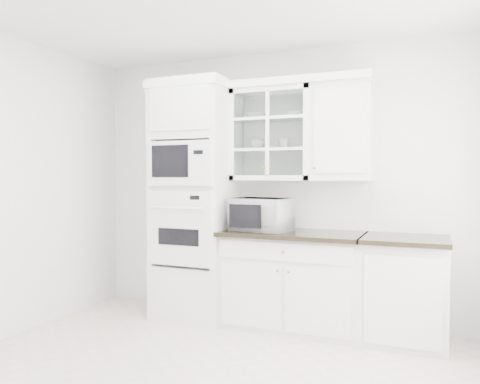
% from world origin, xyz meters
% --- Properties ---
extents(room_shell, '(4.00, 3.50, 2.70)m').
position_xyz_m(room_shell, '(0.00, 0.43, 1.78)').
color(room_shell, white).
rests_on(room_shell, ground).
extents(oven_column, '(0.76, 0.68, 2.40)m').
position_xyz_m(oven_column, '(-0.75, 1.42, 1.20)').
color(oven_column, white).
rests_on(oven_column, ground).
extents(base_cabinet_run, '(1.32, 0.67, 0.92)m').
position_xyz_m(base_cabinet_run, '(0.28, 1.45, 0.46)').
color(base_cabinet_run, white).
rests_on(base_cabinet_run, ground).
extents(extra_base_cabinet, '(0.72, 0.67, 0.92)m').
position_xyz_m(extra_base_cabinet, '(1.28, 1.45, 0.46)').
color(extra_base_cabinet, white).
rests_on(extra_base_cabinet, ground).
extents(upper_cabinet_glass, '(0.80, 0.33, 0.90)m').
position_xyz_m(upper_cabinet_glass, '(0.03, 1.58, 1.85)').
color(upper_cabinet_glass, white).
rests_on(upper_cabinet_glass, room_shell).
extents(upper_cabinet_solid, '(0.55, 0.33, 0.90)m').
position_xyz_m(upper_cabinet_solid, '(0.71, 1.58, 1.85)').
color(upper_cabinet_solid, white).
rests_on(upper_cabinet_solid, room_shell).
extents(crown_molding, '(2.14, 0.38, 0.07)m').
position_xyz_m(crown_molding, '(-0.07, 1.56, 2.33)').
color(crown_molding, white).
rests_on(crown_molding, room_shell).
extents(countertop_microwave, '(0.61, 0.53, 0.31)m').
position_xyz_m(countertop_microwave, '(-0.01, 1.40, 1.08)').
color(countertop_microwave, white).
rests_on(countertop_microwave, base_cabinet_run).
extents(bowl_a, '(0.29, 0.29, 0.06)m').
position_xyz_m(bowl_a, '(-0.14, 1.58, 2.04)').
color(bowl_a, white).
rests_on(bowl_a, upper_cabinet_glass).
extents(bowl_b, '(0.19, 0.19, 0.05)m').
position_xyz_m(bowl_b, '(0.24, 1.59, 2.04)').
color(bowl_b, white).
rests_on(bowl_b, upper_cabinet_glass).
extents(cup_a, '(0.14, 0.14, 0.10)m').
position_xyz_m(cup_a, '(-0.14, 1.60, 1.76)').
color(cup_a, white).
rests_on(cup_a, upper_cabinet_glass).
extents(cup_b, '(0.12, 0.12, 0.10)m').
position_xyz_m(cup_b, '(0.14, 1.60, 1.76)').
color(cup_b, white).
rests_on(cup_b, upper_cabinet_glass).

